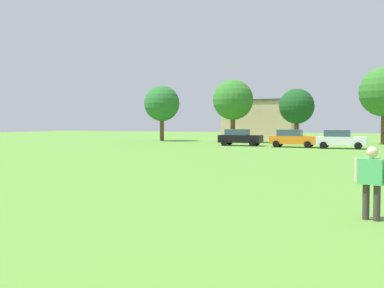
% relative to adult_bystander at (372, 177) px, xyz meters
% --- Properties ---
extents(ground_plane, '(160.00, 160.00, 0.00)m').
position_rel_adult_bystander_xyz_m(ground_plane, '(-5.45, 17.10, -1.05)').
color(ground_plane, '#568C33').
extents(adult_bystander, '(0.80, 0.50, 1.77)m').
position_rel_adult_bystander_xyz_m(adult_bystander, '(0.00, 0.00, 0.00)').
color(adult_bystander, '#3F3833').
rests_on(adult_bystander, ground).
extents(parked_car_black_0, '(4.30, 2.02, 1.68)m').
position_rel_adult_bystander_xyz_m(parked_car_black_0, '(-13.01, 33.01, -0.20)').
color(parked_car_black_0, black).
rests_on(parked_car_black_0, ground).
extents(parked_car_orange_1, '(4.30, 2.02, 1.68)m').
position_rel_adult_bystander_xyz_m(parked_car_orange_1, '(-7.54, 32.17, -0.20)').
color(parked_car_orange_1, orange).
rests_on(parked_car_orange_1, ground).
extents(parked_car_white_2, '(4.30, 2.02, 1.68)m').
position_rel_adult_bystander_xyz_m(parked_car_white_2, '(-3.12, 31.44, -0.20)').
color(parked_car_white_2, white).
rests_on(parked_car_white_2, ground).
extents(tree_far_left, '(4.54, 4.54, 7.08)m').
position_rel_adult_bystander_xyz_m(tree_far_left, '(-25.68, 40.91, 3.73)').
color(tree_far_left, brown).
rests_on(tree_far_left, ground).
extents(tree_left, '(4.77, 4.77, 7.43)m').
position_rel_adult_bystander_xyz_m(tree_left, '(-15.94, 40.05, 3.96)').
color(tree_left, brown).
rests_on(tree_left, ground).
extents(tree_right, '(3.96, 3.96, 6.18)m').
position_rel_adult_bystander_xyz_m(tree_right, '(-8.56, 40.50, 3.12)').
color(tree_right, brown).
rests_on(tree_right, ground).
extents(house_left, '(9.74, 6.72, 5.41)m').
position_rel_adult_bystander_xyz_m(house_left, '(-14.80, 49.26, 1.66)').
color(house_left, beige).
rests_on(house_left, ground).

